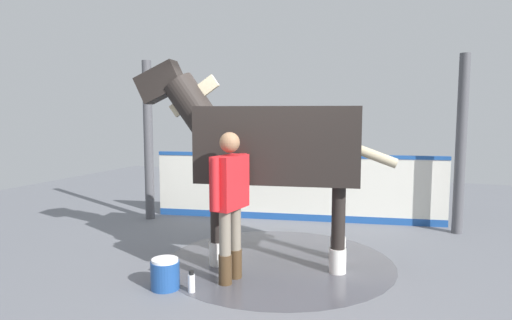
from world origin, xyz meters
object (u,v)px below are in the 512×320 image
wash_bucket (165,274)px  bottle_spray (166,268)px  horse (270,146)px  bottle_shampoo (191,282)px  handler (230,196)px

wash_bucket → bottle_spray: 0.35m
horse → bottle_shampoo: horse is taller
horse → handler: (0.19, 0.78, -0.51)m
bottle_shampoo → bottle_spray: bottle_shampoo is taller
horse → bottle_spray: (0.94, 0.95, -1.37)m
handler → wash_bucket: handler is taller
handler → bottle_spray: 1.16m
horse → bottle_spray: bearing=34.7°
bottle_spray → bottle_shampoo: bearing=150.9°
handler → wash_bucket: bearing=-133.8°
wash_bucket → handler: bearing=-140.8°
horse → bottle_spray: size_ratio=14.57×
horse → wash_bucket: bearing=48.1°
bottle_spray → wash_bucket: bearing=122.0°
wash_bucket → bottle_shampoo: (-0.31, -0.02, -0.06)m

